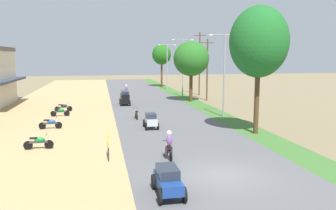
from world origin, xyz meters
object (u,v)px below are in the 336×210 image
Objects in this scene: median_tree_second at (191,59)px; streetlamp_far at (167,63)px; car_hatchback_silver at (151,120)px; parked_motorbike_nearest at (39,142)px; car_van_black at (125,97)px; motorbike_foreground_rider at (169,145)px; motorbike_ahead_third at (126,91)px; street_signboard at (108,141)px; utility_pole_far at (200,63)px; parked_motorbike_third at (60,111)px; median_tree_third at (162,55)px; utility_pole_near at (207,69)px; median_tree_nearest at (259,42)px; parked_motorbike_second at (51,123)px; parked_motorbike_fourth at (64,107)px; streetlamp_near at (224,69)px; motorbike_ahead_second at (136,113)px; streetlamp_mid at (183,64)px; car_sedan_blue at (168,180)px.

streetlamp_far is (0.19, 16.71, -0.86)m from median_tree_second.
streetlamp_far reaches higher than car_hatchback_silver.
parked_motorbike_nearest is 0.24× the size of median_tree_second.
car_van_black reaches higher than car_hatchback_silver.
motorbike_ahead_third is (-0.02, 30.96, 0.00)m from motorbike_foreground_rider.
street_signboard is 33.16m from utility_pole_far.
median_tree_third is at bearing 62.45° from parked_motorbike_third.
utility_pole_near is 6.17m from utility_pole_far.
parked_motorbike_nearest is 1.00× the size of parked_motorbike_third.
utility_pole_near reaches higher than street_signboard.
motorbike_foreground_rider is at bearing -112.43° from utility_pole_near.
street_signboard is 13.12m from median_tree_nearest.
parked_motorbike_second is 8.72m from parked_motorbike_fourth.
parked_motorbike_fourth is (-0.01, 14.80, 0.00)m from parked_motorbike_nearest.
streetlamp_near is at bearing 29.51° from parked_motorbike_nearest.
streetlamp_far reaches higher than streetlamp_near.
utility_pole_far reaches higher than parked_motorbike_third.
parked_motorbike_nearest is 1.00× the size of motorbike_ahead_second.
motorbike_ahead_third is (3.31, 30.22, -0.25)m from street_signboard.
motorbike_ahead_third reaches higher than street_signboard.
median_tree_nearest reaches higher than street_signboard.
streetlamp_near is 4.38× the size of motorbike_ahead_third.
median_tree_third is at bearing 69.39° from car_van_black.
parked_motorbike_fourth is at bearing -161.17° from utility_pole_near.
streetlamp_mid is 9.05m from motorbike_ahead_third.
parked_motorbike_third is 0.23× the size of streetlamp_near.
streetlamp_far is 20.66m from car_van_black.
car_sedan_blue is (6.63, -14.55, 0.19)m from parked_motorbike_second.
utility_pole_near is 0.86× the size of utility_pole_far.
motorbike_ahead_third is at bearing 88.51° from motorbike_ahead_second.
utility_pole_near reaches higher than motorbike_foreground_rider.
motorbike_ahead_third is at bearing 64.06° from parked_motorbike_third.
parked_motorbike_third is at bearing -115.94° from motorbike_ahead_third.
car_van_black is at bearing 116.99° from median_tree_nearest.
motorbike_ahead_third reaches higher than parked_motorbike_fourth.
motorbike_foreground_rider is (3.34, -0.74, -0.25)m from street_signboard.
parked_motorbike_third is at bearing -136.16° from car_van_black.
streetlamp_near reaches higher than car_hatchback_silver.
utility_pole_near is at bearing -97.11° from utility_pole_far.
parked_motorbike_third is at bearing -90.31° from parked_motorbike_fourth.
motorbike_foreground_rider is (-7.84, -28.80, -3.92)m from streetlamp_mid.
parked_motorbike_nearest is 0.80× the size of car_sedan_blue.
median_tree_second is 3.81× the size of car_hatchback_silver.
median_tree_second is at bearing 90.07° from median_tree_nearest.
motorbike_ahead_third is (7.52, 12.57, 0.30)m from parked_motorbike_fourth.
parked_motorbike_fourth is at bearing -152.41° from car_van_black.
parked_motorbike_third is 0.22× the size of utility_pole_near.
parked_motorbike_second is 0.22× the size of utility_pole_near.
parked_motorbike_nearest is 28.37m from motorbike_ahead_third.
parked_motorbike_nearest is 0.19× the size of median_tree_nearest.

